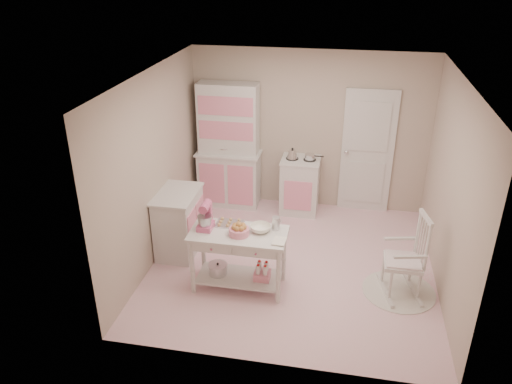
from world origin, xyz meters
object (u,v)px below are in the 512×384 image
stand_mixer (205,216)px  hutch (228,146)px  base_cabinet (179,222)px  bread_basket (239,231)px  work_table (239,260)px  rocking_chair (404,255)px  stove (300,185)px

stand_mixer → hutch: bearing=97.2°
base_cabinet → bread_basket: bearing=-35.1°
work_table → bread_basket: bread_basket is taller
rocking_chair → stand_mixer: 2.49m
base_cabinet → hutch: bearing=78.0°
hutch → stand_mixer: hutch is taller
stove → stand_mixer: (-0.94, -2.23, 0.51)m
hutch → base_cabinet: 1.75m
stand_mixer → stove: bearing=67.8°
work_table → stand_mixer: 0.71m
hutch → rocking_chair: size_ratio=1.89×
base_cabinet → stand_mixer: (0.60, -0.66, 0.51)m
hutch → stand_mixer: 2.29m
work_table → bread_basket: 0.45m
stove → stand_mixer: size_ratio=2.71×
work_table → stand_mixer: size_ratio=3.53×
rocking_chair → stand_mixer: size_ratio=3.24×
base_cabinet → rocking_chair: rocking_chair is taller
rocking_chair → bread_basket: 2.05m
base_cabinet → work_table: size_ratio=0.77×
rocking_chair → stand_mixer: stand_mixer is taller
bread_basket → base_cabinet: bearing=144.9°
bread_basket → stand_mixer: bearing=171.0°
rocking_chair → work_table: rocking_chair is taller
rocking_chair → stand_mixer: (-2.44, -0.24, 0.42)m
stove → bread_basket: (-0.50, -2.30, 0.39)m
base_cabinet → stand_mixer: 1.03m
hutch → base_cabinet: bearing=-102.0°
work_table → base_cabinet: bearing=146.3°
base_cabinet → rocking_chair: 3.07m
stand_mixer → work_table: bearing=-2.0°
rocking_chair → bread_basket: (-2.00, -0.31, 0.30)m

